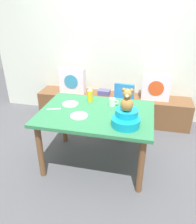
{
  "coord_description": "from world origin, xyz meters",
  "views": [
    {
      "loc": [
        0.55,
        -2.27,
        1.92
      ],
      "look_at": [
        0.0,
        0.1,
        0.69
      ],
      "focal_mm": 35.7,
      "sensor_mm": 36.0,
      "label": 1
    }
  ],
  "objects_px": {
    "infant_seat_teal": "(126,119)",
    "book_stack": "(104,92)",
    "highchair": "(122,104)",
    "dinner_plate_far": "(79,116)",
    "dining_table": "(96,119)",
    "pillow_floral_left": "(72,80)",
    "teddy_bear": "(127,101)",
    "ketchup_bottle": "(90,95)",
    "pillow_floral_right": "(156,87)",
    "dinner_plate_near": "(70,104)",
    "coffee_mug": "(113,102)"
  },
  "relations": [
    {
      "from": "dining_table",
      "to": "ketchup_bottle",
      "type": "distance_m",
      "value": 0.37
    },
    {
      "from": "ketchup_bottle",
      "to": "dinner_plate_near",
      "type": "bearing_deg",
      "value": -145.0
    },
    {
      "from": "dining_table",
      "to": "highchair",
      "type": "bearing_deg",
      "value": 75.09
    },
    {
      "from": "pillow_floral_right",
      "to": "infant_seat_teal",
      "type": "distance_m",
      "value": 1.46
    },
    {
      "from": "teddy_bear",
      "to": "dinner_plate_near",
      "type": "distance_m",
      "value": 0.86
    },
    {
      "from": "ketchup_bottle",
      "to": "dinner_plate_near",
      "type": "distance_m",
      "value": 0.28
    },
    {
      "from": "coffee_mug",
      "to": "dinner_plate_far",
      "type": "height_order",
      "value": "coffee_mug"
    },
    {
      "from": "ketchup_bottle",
      "to": "dinner_plate_far",
      "type": "height_order",
      "value": "ketchup_bottle"
    },
    {
      "from": "teddy_bear",
      "to": "ketchup_bottle",
      "type": "height_order",
      "value": "teddy_bear"
    },
    {
      "from": "coffee_mug",
      "to": "dinner_plate_near",
      "type": "bearing_deg",
      "value": -170.65
    },
    {
      "from": "infant_seat_teal",
      "to": "dining_table",
      "type": "bearing_deg",
      "value": 149.43
    },
    {
      "from": "coffee_mug",
      "to": "dinner_plate_far",
      "type": "bearing_deg",
      "value": -131.17
    },
    {
      "from": "teddy_bear",
      "to": "dinner_plate_near",
      "type": "height_order",
      "value": "teddy_bear"
    },
    {
      "from": "pillow_floral_right",
      "to": "infant_seat_teal",
      "type": "height_order",
      "value": "same"
    },
    {
      "from": "book_stack",
      "to": "coffee_mug",
      "type": "bearing_deg",
      "value": -72.87
    },
    {
      "from": "teddy_bear",
      "to": "ketchup_bottle",
      "type": "xyz_separation_m",
      "value": [
        -0.52,
        0.51,
        -0.19
      ]
    },
    {
      "from": "pillow_floral_left",
      "to": "teddy_bear",
      "type": "bearing_deg",
      "value": -52.72
    },
    {
      "from": "highchair",
      "to": "infant_seat_teal",
      "type": "height_order",
      "value": "infant_seat_teal"
    },
    {
      "from": "book_stack",
      "to": "dinner_plate_far",
      "type": "bearing_deg",
      "value": -90.48
    },
    {
      "from": "book_stack",
      "to": "dinner_plate_near",
      "type": "relative_size",
      "value": 1.0
    },
    {
      "from": "pillow_floral_left",
      "to": "book_stack",
      "type": "bearing_deg",
      "value": 2.15
    },
    {
      "from": "infant_seat_teal",
      "to": "dinner_plate_far",
      "type": "distance_m",
      "value": 0.54
    },
    {
      "from": "pillow_floral_left",
      "to": "ketchup_bottle",
      "type": "bearing_deg",
      "value": -58.5
    },
    {
      "from": "pillow_floral_left",
      "to": "pillow_floral_right",
      "type": "height_order",
      "value": "same"
    },
    {
      "from": "infant_seat_teal",
      "to": "ketchup_bottle",
      "type": "height_order",
      "value": "ketchup_bottle"
    },
    {
      "from": "dinner_plate_near",
      "to": "coffee_mug",
      "type": "bearing_deg",
      "value": 9.35
    },
    {
      "from": "pillow_floral_left",
      "to": "teddy_bear",
      "type": "height_order",
      "value": "teddy_bear"
    },
    {
      "from": "infant_seat_teal",
      "to": "teddy_bear",
      "type": "height_order",
      "value": "teddy_bear"
    },
    {
      "from": "book_stack",
      "to": "infant_seat_teal",
      "type": "distance_m",
      "value": 1.56
    },
    {
      "from": "pillow_floral_left",
      "to": "teddy_bear",
      "type": "distance_m",
      "value": 1.82
    },
    {
      "from": "dining_table",
      "to": "dinner_plate_near",
      "type": "xyz_separation_m",
      "value": [
        -0.37,
        0.13,
        0.11
      ]
    },
    {
      "from": "dining_table",
      "to": "ketchup_bottle",
      "type": "relative_size",
      "value": 7.2
    },
    {
      "from": "book_stack",
      "to": "pillow_floral_left",
      "type": "bearing_deg",
      "value": -177.85
    },
    {
      "from": "infant_seat_teal",
      "to": "book_stack",
      "type": "bearing_deg",
      "value": 110.01
    },
    {
      "from": "coffee_mug",
      "to": "dining_table",
      "type": "bearing_deg",
      "value": -125.9
    },
    {
      "from": "infant_seat_teal",
      "to": "coffee_mug",
      "type": "relative_size",
      "value": 2.75
    },
    {
      "from": "pillow_floral_right",
      "to": "highchair",
      "type": "xyz_separation_m",
      "value": [
        -0.49,
        -0.42,
        -0.16
      ]
    },
    {
      "from": "highchair",
      "to": "teddy_bear",
      "type": "relative_size",
      "value": 3.16
    },
    {
      "from": "pillow_floral_right",
      "to": "teddy_bear",
      "type": "bearing_deg",
      "value": -102.85
    },
    {
      "from": "dinner_plate_near",
      "to": "pillow_floral_left",
      "type": "bearing_deg",
      "value": 107.76
    },
    {
      "from": "dinner_plate_far",
      "to": "pillow_floral_left",
      "type": "bearing_deg",
      "value": 112.03
    },
    {
      "from": "highchair",
      "to": "dinner_plate_near",
      "type": "distance_m",
      "value": 0.9
    },
    {
      "from": "teddy_bear",
      "to": "coffee_mug",
      "type": "relative_size",
      "value": 2.08
    },
    {
      "from": "pillow_floral_right",
      "to": "infant_seat_teal",
      "type": "xyz_separation_m",
      "value": [
        -0.32,
        -1.42,
        0.13
      ]
    },
    {
      "from": "pillow_floral_left",
      "to": "book_stack",
      "type": "distance_m",
      "value": 0.58
    },
    {
      "from": "dining_table",
      "to": "highchair",
      "type": "xyz_separation_m",
      "value": [
        0.21,
        0.78,
        -0.12
      ]
    },
    {
      "from": "pillow_floral_left",
      "to": "pillow_floral_right",
      "type": "distance_m",
      "value": 1.41
    },
    {
      "from": "teddy_bear",
      "to": "dining_table",
      "type": "bearing_deg",
      "value": 149.37
    },
    {
      "from": "book_stack",
      "to": "highchair",
      "type": "height_order",
      "value": "highchair"
    },
    {
      "from": "dinner_plate_far",
      "to": "coffee_mug",
      "type": "bearing_deg",
      "value": 48.83
    }
  ]
}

